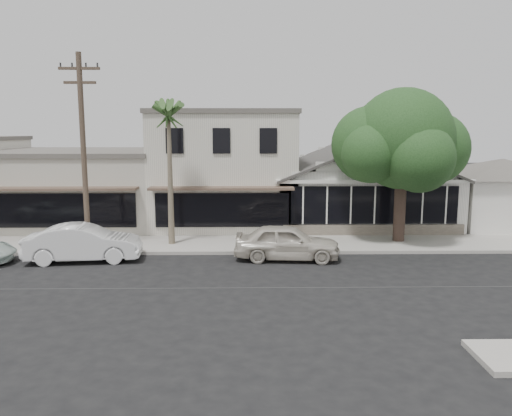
{
  "coord_description": "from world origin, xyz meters",
  "views": [
    {
      "loc": [
        -1.65,
        -17.32,
        5.63
      ],
      "look_at": [
        -1.27,
        6.0,
        1.99
      ],
      "focal_mm": 35.0,
      "sensor_mm": 36.0,
      "label": 1
    }
  ],
  "objects_px": {
    "utility_pole": "(83,149)",
    "car_0": "(287,242)",
    "car_1": "(84,243)",
    "shade_tree": "(400,142)"
  },
  "relations": [
    {
      "from": "utility_pole",
      "to": "car_0",
      "type": "relative_size",
      "value": 1.96
    },
    {
      "from": "car_0",
      "to": "car_1",
      "type": "height_order",
      "value": "car_1"
    },
    {
      "from": "utility_pole",
      "to": "car_1",
      "type": "height_order",
      "value": "utility_pole"
    },
    {
      "from": "car_1",
      "to": "car_0",
      "type": "bearing_deg",
      "value": -95.29
    },
    {
      "from": "car_0",
      "to": "car_1",
      "type": "xyz_separation_m",
      "value": [
        -8.84,
        -0.12,
        0.02
      ]
    },
    {
      "from": "utility_pole",
      "to": "car_0",
      "type": "distance_m",
      "value": 9.98
    },
    {
      "from": "car_1",
      "to": "shade_tree",
      "type": "distance_m",
      "value": 15.62
    },
    {
      "from": "car_0",
      "to": "shade_tree",
      "type": "distance_m",
      "value": 7.92
    },
    {
      "from": "shade_tree",
      "to": "car_0",
      "type": "bearing_deg",
      "value": -150.47
    },
    {
      "from": "car_0",
      "to": "car_1",
      "type": "bearing_deg",
      "value": 95.15
    }
  ]
}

